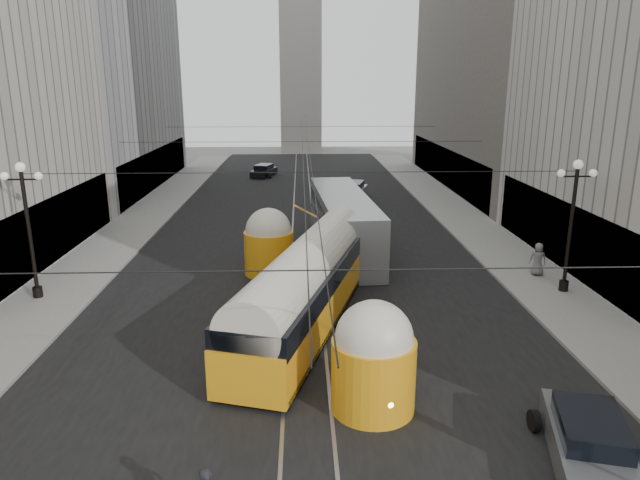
{
  "coord_description": "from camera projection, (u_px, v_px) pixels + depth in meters",
  "views": [
    {
      "loc": [
        -0.14,
        -7.68,
        9.91
      ],
      "look_at": [
        0.6,
        14.0,
        3.92
      ],
      "focal_mm": 32.0,
      "sensor_mm": 36.0,
      "label": 1
    }
  ],
  "objects": [
    {
      "name": "distant_tower",
      "position": [
        301.0,
        47.0,
        83.13
      ],
      "size": [
        6.0,
        6.0,
        31.36
      ],
      "color": "#B2AFA8",
      "rests_on": "ground"
    },
    {
      "name": "pedestrian_sidewalk_right",
      "position": [
        538.0,
        259.0,
        29.79
      ],
      "size": [
        0.95,
        0.71,
        1.73
      ],
      "primitive_type": "imported",
      "rotation": [
        0.0,
        0.0,
        2.9
      ],
      "color": "slate",
      "rests_on": "sidewalk_right"
    },
    {
      "name": "building_left_far",
      "position": [
        81.0,
        33.0,
        51.82
      ],
      "size": [
        12.6,
        28.6,
        28.6
      ],
      "color": "#999999",
      "rests_on": "ground"
    },
    {
      "name": "road",
      "position": [
        303.0,
        224.0,
        41.35
      ],
      "size": [
        20.0,
        85.0,
        0.02
      ],
      "primitive_type": "cube",
      "color": "black",
      "rests_on": "ground"
    },
    {
      "name": "sidewalk_left",
      "position": [
        149.0,
        214.0,
        44.31
      ],
      "size": [
        4.0,
        72.0,
        0.15
      ],
      "primitive_type": "cube",
      "color": "gray",
      "rests_on": "ground"
    },
    {
      "name": "sidewalk_right",
      "position": [
        454.0,
        212.0,
        45.1
      ],
      "size": [
        4.0,
        72.0,
        0.15
      ],
      "primitive_type": "cube",
      "color": "gray",
      "rests_on": "ground"
    },
    {
      "name": "lamppost_left_mid",
      "position": [
        28.0,
        223.0,
        25.97
      ],
      "size": [
        1.86,
        0.44,
        6.37
      ],
      "color": "black",
      "rests_on": "sidewalk_left"
    },
    {
      "name": "sedan_dark_far",
      "position": [
        264.0,
        171.0,
        62.43
      ],
      "size": [
        2.85,
        4.51,
        1.32
      ],
      "color": "black",
      "rests_on": "ground"
    },
    {
      "name": "catenary",
      "position": [
        304.0,
        144.0,
        38.82
      ],
      "size": [
        25.0,
        72.0,
        0.23
      ],
      "color": "black",
      "rests_on": "ground"
    },
    {
      "name": "sedan_grey",
      "position": [
        589.0,
        442.0,
        15.22
      ],
      "size": [
        2.95,
        4.82,
        1.42
      ],
      "color": "#55575A",
      "rests_on": "ground"
    },
    {
      "name": "lamppost_right_mid",
      "position": [
        572.0,
        219.0,
        26.8
      ],
      "size": [
        1.86,
        0.44,
        6.37
      ],
      "color": "black",
      "rests_on": "sidewalk_right"
    },
    {
      "name": "city_bus",
      "position": [
        343.0,
        220.0,
        34.58
      ],
      "size": [
        3.7,
        13.6,
        3.41
      ],
      "color": "#96999B",
      "rests_on": "ground"
    },
    {
      "name": "rail_right",
      "position": [
        313.0,
        224.0,
        41.38
      ],
      "size": [
        0.12,
        85.0,
        0.04
      ],
      "primitive_type": "cube",
      "color": "gray",
      "rests_on": "ground"
    },
    {
      "name": "rail_left",
      "position": [
        293.0,
        224.0,
        41.33
      ],
      "size": [
        0.12,
        85.0,
        0.04
      ],
      "primitive_type": "cube",
      "color": "gray",
      "rests_on": "ground"
    },
    {
      "name": "streetcar",
      "position": [
        307.0,
        284.0,
        23.89
      ],
      "size": [
        6.55,
        15.99,
        3.63
      ],
      "color": "#F8A115",
      "rests_on": "ground"
    },
    {
      "name": "building_right_far",
      "position": [
        517.0,
        11.0,
        52.6
      ],
      "size": [
        12.6,
        32.6,
        32.6
      ],
      "color": "#514C47",
      "rests_on": "ground"
    },
    {
      "name": "sedan_white_far",
      "position": [
        352.0,
        191.0,
        50.14
      ],
      "size": [
        3.23,
        5.27,
        1.55
      ],
      "color": "#BBBBBB",
      "rests_on": "ground"
    }
  ]
}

